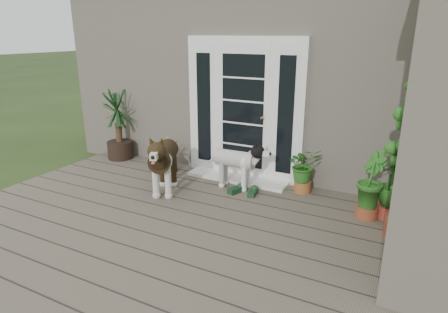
% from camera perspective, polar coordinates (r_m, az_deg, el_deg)
% --- Properties ---
extents(deck, '(6.20, 4.60, 0.12)m').
position_cam_1_polar(deck, '(4.43, -7.12, -12.92)').
color(deck, '#6B5B4C').
rests_on(deck, ground).
extents(house_main, '(7.40, 4.00, 3.10)m').
position_cam_1_polar(house_main, '(7.72, 10.90, 11.84)').
color(house_main, '#665E54').
rests_on(house_main, ground).
extents(door_unit, '(1.90, 0.14, 2.15)m').
position_cam_1_polar(door_unit, '(5.93, 2.96, 6.93)').
color(door_unit, white).
rests_on(door_unit, deck).
extents(door_step, '(1.60, 0.40, 0.05)m').
position_cam_1_polar(door_step, '(6.05, 2.01, -3.20)').
color(door_step, white).
rests_on(door_step, deck).
extents(brindle_dog, '(0.77, 1.04, 0.80)m').
position_cam_1_polar(brindle_dog, '(5.52, -8.79, -1.34)').
color(brindle_dog, '#332412').
rests_on(brindle_dog, deck).
extents(white_dog, '(0.79, 0.35, 0.65)m').
position_cam_1_polar(white_dog, '(5.64, 1.63, -1.53)').
color(white_dog, white).
rests_on(white_dog, deck).
extents(spider_plant, '(0.64, 0.64, 0.65)m').
position_cam_1_polar(spider_plant, '(6.37, -8.67, 0.59)').
color(spider_plant, '#79975D').
rests_on(spider_plant, deck).
extents(yucca, '(0.88, 0.88, 1.24)m').
position_cam_1_polar(yucca, '(7.17, -15.35, 4.52)').
color(yucca, black).
rests_on(yucca, deck).
extents(herb_a, '(0.64, 0.64, 0.59)m').
position_cam_1_polar(herb_a, '(5.62, 11.62, -2.34)').
color(herb_a, '#154C16').
rests_on(herb_a, deck).
extents(herb_b, '(0.48, 0.48, 0.63)m').
position_cam_1_polar(herb_b, '(5.06, 20.57, -5.16)').
color(herb_b, '#1B4E16').
rests_on(herb_b, deck).
extents(herb_c, '(0.55, 0.55, 0.61)m').
position_cam_1_polar(herb_c, '(5.18, 23.44, -5.13)').
color(herb_c, '#21611B').
rests_on(herb_c, deck).
extents(sapling, '(0.55, 0.55, 1.81)m').
position_cam_1_polar(sapling, '(4.52, 25.80, -0.56)').
color(sapling, '#1D651E').
rests_on(sapling, deck).
extents(clog_left, '(0.19, 0.32, 0.09)m').
position_cam_1_polar(clog_left, '(5.51, 4.26, -5.20)').
color(clog_left, '#16381C').
rests_on(clog_left, deck).
extents(clog_right, '(0.25, 0.36, 0.10)m').
position_cam_1_polar(clog_right, '(5.58, 1.89, -4.81)').
color(clog_right, '#15351C').
rests_on(clog_right, deck).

